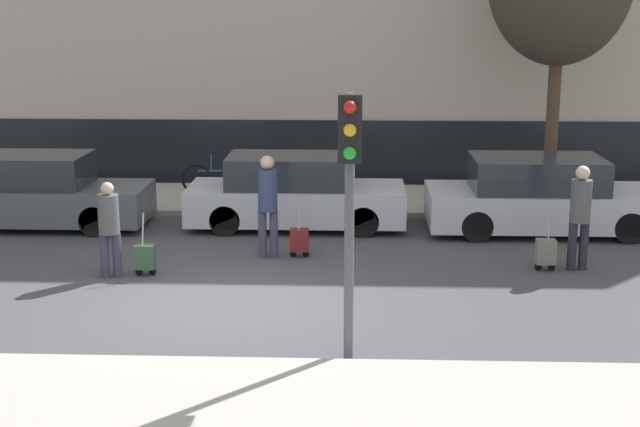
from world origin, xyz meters
The scene contains 14 objects.
ground_plane centered at (0.00, 0.00, 0.00)m, with size 80.00×80.00×0.00m, color #424244.
sidewalk_near centered at (0.00, -3.75, 0.06)m, with size 28.00×2.50×0.12m.
sidewalk_far centered at (0.00, 7.00, 0.06)m, with size 28.00×3.00×0.12m.
parked_car_0 centered at (-4.54, 4.51, 0.68)m, with size 4.50×1.70×1.47m.
parked_car_1 centered at (0.71, 4.68, 0.68)m, with size 4.33×1.71×1.46m.
parked_car_2 centered at (5.61, 4.49, 0.69)m, with size 4.59×1.90×1.48m.
pedestrian_left centered at (-2.06, 1.13, 0.90)m, with size 0.35×0.34×1.59m.
trolley_left centered at (-1.53, 1.24, 0.32)m, with size 0.34×0.29×1.07m.
pedestrian_center centered at (0.40, 2.40, 1.05)m, with size 0.35×0.34×1.83m.
trolley_center centered at (0.95, 2.44, 0.31)m, with size 0.34×0.29×1.05m.
pedestrian_right centered at (5.69, 1.86, 1.02)m, with size 0.35×0.34×1.78m.
trolley_right centered at (5.15, 1.79, 0.33)m, with size 0.34×0.29×1.08m.
traffic_light centered at (1.86, -2.37, 2.41)m, with size 0.28×0.47×3.36m.
parked_bicycle centered at (-1.17, 7.15, 0.49)m, with size 1.77×0.06×0.96m.
Camera 1 is at (1.93, -12.77, 4.35)m, focal length 50.00 mm.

